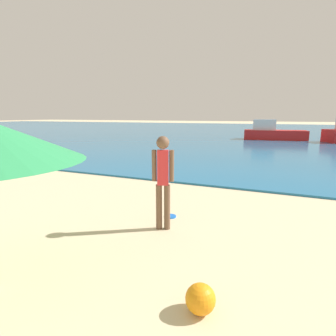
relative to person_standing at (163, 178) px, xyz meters
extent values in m
cube|color=#1E6B9E|center=(-1.00, 33.20, -0.94)|extent=(160.00, 60.00, 0.06)
cylinder|color=brown|center=(0.07, 0.02, -0.55)|extent=(0.11, 0.11, 0.83)
cylinder|color=brown|center=(-0.07, -0.02, -0.55)|extent=(0.11, 0.11, 0.83)
cube|color=red|center=(0.00, 0.00, 0.18)|extent=(0.22, 0.17, 0.62)
sphere|color=brown|center=(0.00, 0.00, 0.62)|extent=(0.23, 0.23, 0.23)
cylinder|color=brown|center=(0.15, 0.05, 0.21)|extent=(0.08, 0.08, 0.55)
cylinder|color=brown|center=(-0.15, -0.05, 0.21)|extent=(0.08, 0.08, 0.55)
cylinder|color=blue|center=(-0.10, 0.59, -0.95)|extent=(0.23, 0.23, 0.03)
cube|color=red|center=(1.28, 19.81, -0.51)|extent=(5.03, 2.10, 0.78)
cube|color=silver|center=(0.40, 19.71, 0.32)|extent=(1.87, 1.28, 0.88)
sphere|color=orange|center=(1.23, -1.79, -0.80)|extent=(0.32, 0.32, 0.32)
camera|label=1|loc=(1.90, -4.20, 1.08)|focal=28.61mm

